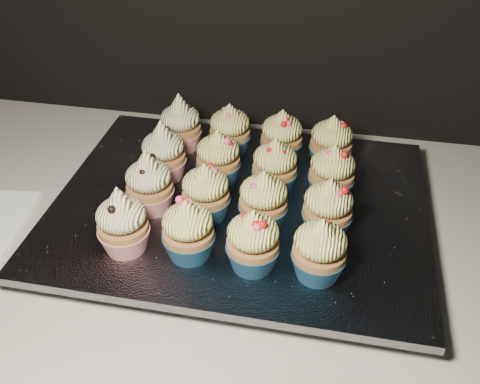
% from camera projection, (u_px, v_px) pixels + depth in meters
% --- Properties ---
extents(worktop, '(2.44, 0.64, 0.04)m').
position_uv_depth(worktop, '(255.00, 247.00, 0.74)').
color(worktop, beige).
rests_on(worktop, cabinet).
extents(baking_tray, '(0.47, 0.36, 0.02)m').
position_uv_depth(baking_tray, '(240.00, 214.00, 0.75)').
color(baking_tray, black).
rests_on(baking_tray, worktop).
extents(foil_lining, '(0.51, 0.40, 0.01)m').
position_uv_depth(foil_lining, '(240.00, 205.00, 0.74)').
color(foil_lining, silver).
rests_on(foil_lining, baking_tray).
extents(cupcake_0, '(0.06, 0.06, 0.10)m').
position_uv_depth(cupcake_0, '(123.00, 223.00, 0.64)').
color(cupcake_0, red).
rests_on(cupcake_0, foil_lining).
extents(cupcake_1, '(0.06, 0.06, 0.08)m').
position_uv_depth(cupcake_1, '(188.00, 231.00, 0.63)').
color(cupcake_1, navy).
rests_on(cupcake_1, foil_lining).
extents(cupcake_2, '(0.06, 0.06, 0.08)m').
position_uv_depth(cupcake_2, '(253.00, 242.00, 0.62)').
color(cupcake_2, navy).
rests_on(cupcake_2, foil_lining).
extents(cupcake_3, '(0.06, 0.06, 0.08)m').
position_uv_depth(cupcake_3, '(319.00, 251.00, 0.60)').
color(cupcake_3, navy).
rests_on(cupcake_3, foil_lining).
extents(cupcake_4, '(0.06, 0.06, 0.10)m').
position_uv_depth(cupcake_4, '(149.00, 184.00, 0.70)').
color(cupcake_4, red).
rests_on(cupcake_4, foil_lining).
extents(cupcake_5, '(0.06, 0.06, 0.08)m').
position_uv_depth(cupcake_5, '(206.00, 193.00, 0.69)').
color(cupcake_5, navy).
rests_on(cupcake_5, foil_lining).
extents(cupcake_6, '(0.06, 0.06, 0.08)m').
position_uv_depth(cupcake_6, '(263.00, 201.00, 0.68)').
color(cupcake_6, navy).
rests_on(cupcake_6, foil_lining).
extents(cupcake_7, '(0.06, 0.06, 0.08)m').
position_uv_depth(cupcake_7, '(328.00, 209.00, 0.66)').
color(cupcake_7, navy).
rests_on(cupcake_7, foil_lining).
extents(cupcake_8, '(0.06, 0.06, 0.10)m').
position_uv_depth(cupcake_8, '(164.00, 154.00, 0.76)').
color(cupcake_8, red).
rests_on(cupcake_8, foil_lining).
extents(cupcake_9, '(0.06, 0.06, 0.08)m').
position_uv_depth(cupcake_9, '(218.00, 159.00, 0.75)').
color(cupcake_9, navy).
rests_on(cupcake_9, foil_lining).
extents(cupcake_10, '(0.06, 0.06, 0.08)m').
position_uv_depth(cupcake_10, '(275.00, 167.00, 0.74)').
color(cupcake_10, navy).
rests_on(cupcake_10, foil_lining).
extents(cupcake_11, '(0.06, 0.06, 0.08)m').
position_uv_depth(cupcake_11, '(332.00, 173.00, 0.73)').
color(cupcake_11, navy).
rests_on(cupcake_11, foil_lining).
extents(cupcake_12, '(0.06, 0.06, 0.10)m').
position_uv_depth(cupcake_12, '(181.00, 125.00, 0.82)').
color(cupcake_12, red).
rests_on(cupcake_12, foil_lining).
extents(cupcake_13, '(0.06, 0.06, 0.08)m').
position_uv_depth(cupcake_13, '(230.00, 131.00, 0.81)').
color(cupcake_13, navy).
rests_on(cupcake_13, foil_lining).
extents(cupcake_14, '(0.06, 0.06, 0.08)m').
position_uv_depth(cupcake_14, '(282.00, 137.00, 0.80)').
color(cupcake_14, navy).
rests_on(cupcake_14, foil_lining).
extents(cupcake_15, '(0.06, 0.06, 0.08)m').
position_uv_depth(cupcake_15, '(331.00, 143.00, 0.79)').
color(cupcake_15, navy).
rests_on(cupcake_15, foil_lining).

